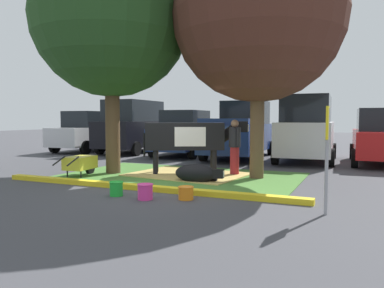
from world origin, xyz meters
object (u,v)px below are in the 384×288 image
pickup_truck_maroon (240,131)px  person_handler (235,146)px  shade_tree_left (111,18)px  cow_holstein (188,137)px  calf_lying (197,174)px  bucket_green (116,188)px  parking_sign (327,139)px  suv_black (134,126)px  sedan_silver (88,132)px  sedan_blue (185,134)px  suv_dark_grey (307,129)px  wheelbarrow (81,163)px  shade_tree_right (258,16)px  bucket_orange (186,193)px  sedan_red (381,137)px  bucket_pink (145,191)px

pickup_truck_maroon → person_handler: bearing=-75.1°
shade_tree_left → cow_holstein: (2.12, 0.82, -3.49)m
shade_tree_left → pickup_truck_maroon: (2.16, 6.06, -3.49)m
person_handler → calf_lying: bearing=-107.7°
bucket_green → parking_sign: bearing=1.9°
suv_black → sedan_silver: bearing=-172.7°
sedan_blue → suv_dark_grey: size_ratio=0.96×
suv_dark_grey → wheelbarrow: bearing=-129.0°
parking_sign → suv_dark_grey: 8.52m
calf_lying → wheelbarrow: bearing=-173.7°
shade_tree_right → sedan_blue: size_ratio=1.51×
shade_tree_right → cow_holstein: (-2.08, 0.01, -3.30)m
shade_tree_left → wheelbarrow: 4.34m
bucket_orange → sedan_blue: size_ratio=0.07×
sedan_blue → sedan_silver: bearing=-179.8°
shade_tree_left → calf_lying: 5.31m
suv_dark_grey → shade_tree_left: bearing=-130.3°
bucket_green → sedan_red: sedan_red is taller
person_handler → suv_dark_grey: (1.42, 4.69, 0.40)m
calf_lying → parking_sign: bearing=-32.5°
suv_black → pickup_truck_maroon: bearing=-3.1°
wheelbarrow → pickup_truck_maroon: (2.65, 6.94, 0.73)m
bucket_orange → bucket_pink: bearing=-156.4°
parking_sign → bucket_pink: 3.68m
shade_tree_left → suv_dark_grey: size_ratio=1.49×
shade_tree_right → bucket_pink: size_ratio=20.34×
cow_holstein → wheelbarrow: 3.20m
shade_tree_right → parking_sign: 5.08m
cow_holstein → calf_lying: bearing=-57.3°
bucket_orange → suv_black: bearing=127.9°
cow_holstein → sedan_red: (5.37, 5.06, -0.13)m
shade_tree_right → suv_dark_grey: shade_tree_right is taller
shade_tree_right → calf_lying: shade_tree_right is taller
sedan_red → suv_black: bearing=177.5°
bucket_pink → sedan_blue: 9.47m
calf_lying → person_handler: size_ratio=0.81×
shade_tree_left → cow_holstein: 4.16m
bucket_orange → pickup_truck_maroon: pickup_truck_maroon is taller
shade_tree_left → person_handler: (3.48, 1.09, -3.73)m
shade_tree_right → sedan_silver: 11.83m
cow_holstein → sedan_silver: size_ratio=0.66×
shade_tree_left → shade_tree_right: 4.29m
calf_lying → sedan_blue: (-3.37, 6.55, 0.75)m
shade_tree_left → suv_black: (-3.30, 6.35, -3.34)m
person_handler → sedan_silver: size_ratio=0.36×
wheelbarrow → calf_lying: bearing=6.3°
shade_tree_right → suv_dark_grey: bearing=82.1°
parking_sign → bucket_green: bearing=-178.1°
person_handler → bucket_pink: person_handler is taller
person_handler → sedan_red: size_ratio=0.36×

